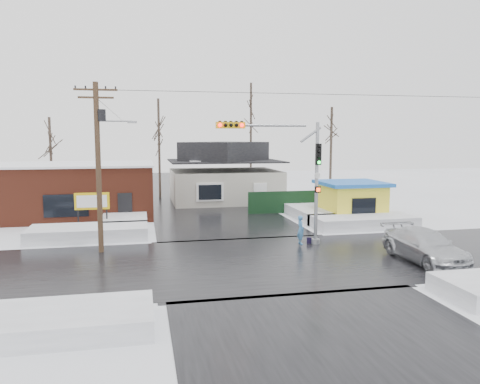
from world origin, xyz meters
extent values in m
plane|color=white|center=(0.00, 0.00, 0.00)|extent=(120.00, 120.00, 0.00)
cube|color=black|center=(0.00, 0.00, 0.01)|extent=(10.00, 120.00, 0.02)
cube|color=black|center=(0.00, 0.00, 0.01)|extent=(120.00, 10.00, 0.02)
cube|color=white|center=(-9.00, 7.00, 0.40)|extent=(7.00, 3.00, 0.80)
cube|color=white|center=(9.00, 7.00, 0.40)|extent=(7.00, 3.00, 0.80)
cube|color=white|center=(-9.00, -7.00, 0.35)|extent=(7.00, 3.00, 0.70)
cube|color=white|center=(-7.00, 12.00, 0.40)|extent=(3.00, 8.00, 0.80)
cube|color=white|center=(7.00, 12.00, 0.40)|extent=(3.00, 8.00, 0.80)
cylinder|color=gray|center=(4.00, 3.00, 3.50)|extent=(0.20, 0.20, 7.00)
cylinder|color=gray|center=(4.00, 3.00, 0.15)|extent=(0.50, 0.50, 0.30)
cylinder|color=gray|center=(1.00, 3.00, 6.80)|extent=(4.60, 0.14, 0.14)
cube|color=gold|center=(-1.00, 3.00, 6.80)|extent=(1.60, 0.28, 0.35)
sphere|color=#FF0C0C|center=(-1.60, 2.84, 6.80)|extent=(0.20, 0.20, 0.20)
sphere|color=#FF0C0C|center=(-0.40, 2.84, 6.80)|extent=(0.20, 0.20, 0.20)
cube|color=black|center=(4.00, 2.80, 5.20)|extent=(0.30, 0.22, 1.20)
sphere|color=#0CE533|center=(4.00, 2.66, 4.75)|extent=(0.18, 0.18, 0.18)
cube|color=black|center=(4.00, 2.80, 3.20)|extent=(0.30, 0.20, 0.35)
cylinder|color=#382619|center=(-8.00, 3.50, 4.50)|extent=(0.28, 0.28, 9.00)
cube|color=#382619|center=(-8.00, 3.50, 8.60)|extent=(2.20, 0.10, 0.10)
cube|color=#382619|center=(-8.00, 3.50, 8.20)|extent=(1.80, 0.10, 0.10)
cylinder|color=black|center=(-7.75, 3.50, 7.30)|extent=(0.44, 0.44, 0.60)
cylinder|color=gray|center=(-7.10, 3.50, 7.00)|extent=(1.80, 0.08, 0.08)
cube|color=gray|center=(-6.20, 3.50, 6.95)|extent=(0.50, 0.22, 0.12)
cube|color=maroon|center=(-11.00, 16.00, 2.00)|extent=(12.00, 8.00, 4.00)
cube|color=white|center=(-11.00, 16.00, 4.05)|extent=(12.20, 8.20, 0.15)
cube|color=black|center=(-11.00, 11.98, 1.40)|extent=(3.00, 0.08, 1.60)
cube|color=black|center=(-7.00, 11.98, 1.10)|extent=(1.00, 0.08, 2.20)
cylinder|color=black|center=(-9.90, 9.50, 0.90)|extent=(0.10, 0.10, 1.80)
cylinder|color=black|center=(-8.10, 9.50, 0.90)|extent=(0.10, 0.10, 1.80)
cube|color=gold|center=(-9.00, 9.50, 2.00)|extent=(2.20, 0.18, 1.10)
cube|color=white|center=(-9.00, 9.39, 2.00)|extent=(1.90, 0.02, 0.80)
cube|color=beige|center=(2.00, 22.00, 1.50)|extent=(10.00, 8.00, 3.00)
cube|color=black|center=(2.00, 22.00, 3.90)|extent=(10.40, 8.40, 0.12)
pyramid|color=black|center=(2.00, 22.00, 4.86)|extent=(9.00, 7.00, 1.80)
cube|color=maroon|center=(5.20, 23.00, 4.90)|extent=(0.70, 0.70, 1.40)
cube|color=white|center=(0.00, 17.95, 1.40)|extent=(2.40, 0.12, 1.60)
cube|color=yellow|center=(9.50, 10.00, 1.30)|extent=(4.00, 4.00, 2.60)
cube|color=#1865B7|center=(9.50, 10.00, 2.75)|extent=(4.60, 4.60, 0.25)
cube|color=black|center=(9.50, 7.97, 1.30)|extent=(1.80, 0.06, 1.20)
cube|color=black|center=(6.50, 14.00, 0.90)|extent=(8.00, 0.12, 1.80)
cylinder|color=#332821|center=(-4.00, 26.00, 5.00)|extent=(0.24, 0.24, 10.00)
cylinder|color=#332821|center=(6.00, 28.00, 6.00)|extent=(0.24, 0.24, 12.00)
cylinder|color=#332821|center=(12.00, 20.00, 4.50)|extent=(0.24, 0.24, 9.00)
cylinder|color=#332821|center=(-14.00, 24.00, 4.00)|extent=(0.24, 0.24, 8.00)
imported|color=#4382BE|center=(3.13, 3.10, 0.83)|extent=(0.43, 0.63, 1.67)
imported|color=silver|center=(7.90, -1.78, 0.78)|extent=(2.36, 5.46, 1.56)
cube|color=black|center=(3.66, 3.11, 0.17)|extent=(0.30, 0.19, 0.35)
camera|label=1|loc=(-5.75, -22.10, 6.16)|focal=35.00mm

